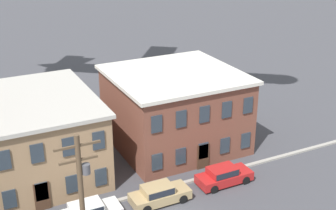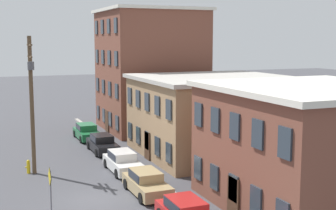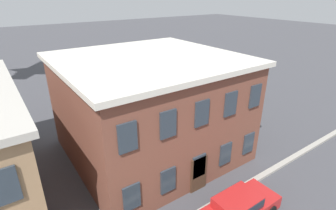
% 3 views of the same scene
% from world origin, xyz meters
% --- Properties ---
extents(apartment_far, '(10.99, 10.70, 6.81)m').
position_xyz_m(apartment_far, '(5.60, 11.09, 3.42)').
color(apartment_far, brown).
rests_on(apartment_far, ground_plane).
extents(car_red, '(4.40, 1.92, 1.43)m').
position_xyz_m(car_red, '(5.82, 3.18, 0.75)').
color(car_red, '#B21E1E').
rests_on(car_red, ground_plane).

